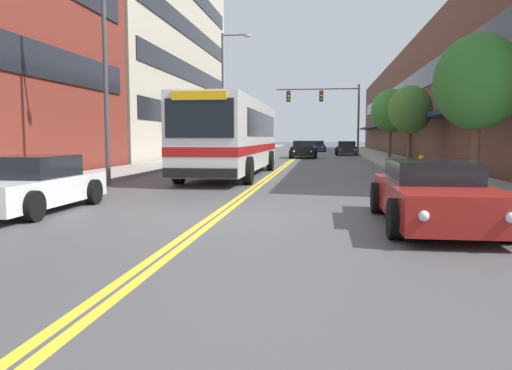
# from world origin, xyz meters

# --- Properties ---
(ground_plane) EXTENTS (240.00, 240.00, 0.00)m
(ground_plane) POSITION_xyz_m (0.00, 37.00, 0.00)
(ground_plane) COLOR #4C4C4F
(sidewalk_left) EXTENTS (3.11, 106.00, 0.14)m
(sidewalk_left) POSITION_xyz_m (-7.05, 37.00, 0.07)
(sidewalk_left) COLOR #9E9B96
(sidewalk_left) RESTS_ON ground_plane
(sidewalk_right) EXTENTS (3.11, 106.00, 0.14)m
(sidewalk_right) POSITION_xyz_m (7.05, 37.00, 0.07)
(sidewalk_right) COLOR #9E9B96
(sidewalk_right) RESTS_ON ground_plane
(centre_line) EXTENTS (0.34, 106.00, 0.01)m
(centre_line) POSITION_xyz_m (0.00, 37.00, 0.00)
(centre_line) COLOR yellow
(centre_line) RESTS_ON ground_plane
(storefront_row_right) EXTENTS (9.10, 68.00, 9.09)m
(storefront_row_right) POSITION_xyz_m (12.84, 37.00, 4.54)
(storefront_row_right) COLOR brown
(storefront_row_right) RESTS_ON ground_plane
(city_bus) EXTENTS (2.83, 12.19, 3.18)m
(city_bus) POSITION_xyz_m (-1.66, 11.39, 1.80)
(city_bus) COLOR silver
(city_bus) RESTS_ON ground_plane
(car_slate_blue_parked_left_near) EXTENTS (2.01, 4.45, 1.31)m
(car_slate_blue_parked_left_near) POSITION_xyz_m (-4.29, 32.72, 0.61)
(car_slate_blue_parked_left_near) COLOR #475675
(car_slate_blue_parked_left_near) RESTS_ON ground_plane
(car_white_parked_left_mid) EXTENTS (2.10, 4.38, 1.26)m
(car_white_parked_left_mid) POSITION_xyz_m (-4.40, 0.23, 0.58)
(car_white_parked_left_mid) COLOR white
(car_white_parked_left_mid) RESTS_ON ground_plane
(car_silver_parked_left_far) EXTENTS (2.18, 4.74, 1.23)m
(car_silver_parked_left_far) POSITION_xyz_m (-4.45, 25.80, 0.58)
(car_silver_parked_left_far) COLOR #B7B7BC
(car_silver_parked_left_far) RESTS_ON ground_plane
(car_red_parked_right_foreground) EXTENTS (1.98, 4.75, 1.23)m
(car_red_parked_right_foreground) POSITION_xyz_m (4.30, -0.44, 0.59)
(car_red_parked_right_foreground) COLOR maroon
(car_red_parked_right_foreground) RESTS_ON ground_plane
(car_charcoal_parked_right_mid) EXTENTS (2.07, 4.22, 1.30)m
(car_charcoal_parked_right_mid) POSITION_xyz_m (4.42, 37.46, 0.61)
(car_charcoal_parked_right_mid) COLOR #232328
(car_charcoal_parked_right_mid) RESTS_ON ground_plane
(car_navy_moving_lead) EXTENTS (2.08, 4.86, 1.25)m
(car_navy_moving_lead) POSITION_xyz_m (1.52, 49.16, 0.59)
(car_navy_moving_lead) COLOR #19234C
(car_navy_moving_lead) RESTS_ON ground_plane
(car_black_moving_second) EXTENTS (2.14, 4.61, 1.39)m
(car_black_moving_second) POSITION_xyz_m (0.67, 30.31, 0.66)
(car_black_moving_second) COLOR black
(car_black_moving_second) RESTS_ON ground_plane
(traffic_signal_mast) EXTENTS (7.16, 0.38, 6.15)m
(traffic_signal_mast) POSITION_xyz_m (2.69, 33.56, 4.43)
(traffic_signal_mast) COLOR #47474C
(traffic_signal_mast) RESTS_ON ground_plane
(street_lamp_left_near) EXTENTS (2.67, 0.28, 9.16)m
(street_lamp_left_near) POSITION_xyz_m (-4.96, 6.50, 5.40)
(street_lamp_left_near) COLOR #47474C
(street_lamp_left_near) RESTS_ON ground_plane
(street_lamp_left_far) EXTENTS (2.28, 0.28, 9.36)m
(street_lamp_left_far) POSITION_xyz_m (-5.03, 27.02, 5.46)
(street_lamp_left_far) COLOR #47474C
(street_lamp_left_far) RESTS_ON ground_plane
(street_tree_right_near) EXTENTS (2.61, 2.61, 4.63)m
(street_tree_right_near) POSITION_xyz_m (6.83, 5.76, 3.32)
(street_tree_right_near) COLOR brown
(street_tree_right_near) RESTS_ON sidewalk_right
(street_tree_right_mid) EXTENTS (2.43, 2.43, 4.42)m
(street_tree_right_mid) POSITION_xyz_m (7.07, 18.97, 3.21)
(street_tree_right_mid) COLOR brown
(street_tree_right_mid) RESTS_ON sidewalk_right
(street_tree_right_far) EXTENTS (2.97, 2.97, 5.18)m
(street_tree_right_far) POSITION_xyz_m (7.29, 29.07, 3.67)
(street_tree_right_far) COLOR brown
(street_tree_right_far) RESTS_ON sidewalk_right
(fire_hydrant) EXTENTS (0.33, 0.25, 0.86)m
(fire_hydrant) POSITION_xyz_m (5.95, 9.39, 0.56)
(fire_hydrant) COLOR yellow
(fire_hydrant) RESTS_ON sidewalk_right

